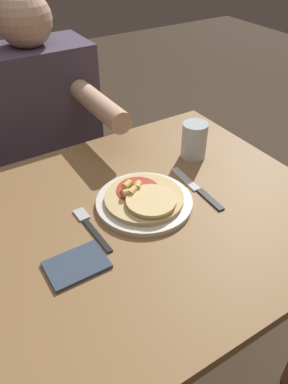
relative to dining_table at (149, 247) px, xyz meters
name	(u,v)px	position (x,y,z in m)	size (l,w,h in m)	color
ground_plane	(148,361)	(0.00, 0.00, -0.62)	(8.00, 8.00, 0.00)	#423323
dining_table	(149,247)	(0.00, 0.00, 0.00)	(0.91, 0.80, 0.76)	olive
plate	(144,202)	(0.00, 0.03, 0.15)	(0.25, 0.25, 0.01)	silver
pizza	(144,198)	(0.00, 0.02, 0.16)	(0.21, 0.21, 0.04)	#DBBC7A
fork	(90,226)	(-0.16, 0.02, 0.14)	(0.03, 0.18, 0.00)	black
knife	(197,189)	(0.16, 0.00, 0.14)	(0.03, 0.22, 0.00)	black
drinking_glass	(194,140)	(0.25, 0.14, 0.19)	(0.08, 0.08, 0.11)	silver
napkin	(77,265)	(-0.24, -0.08, 0.14)	(0.13, 0.09, 0.01)	#38475B
person_diner	(46,132)	(-0.05, 0.66, 0.07)	(0.39, 0.52, 1.18)	#2D2D38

